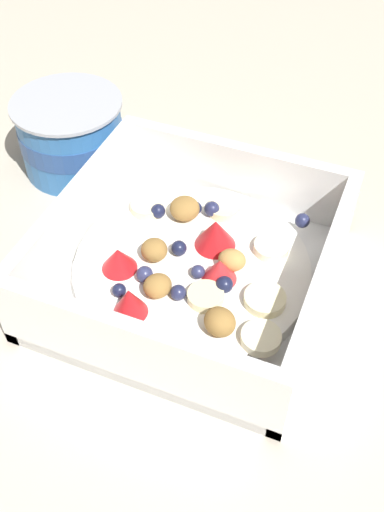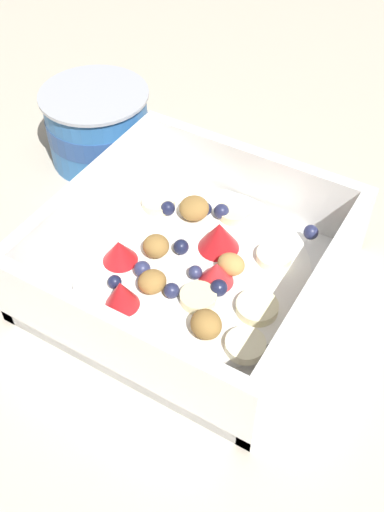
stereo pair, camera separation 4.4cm
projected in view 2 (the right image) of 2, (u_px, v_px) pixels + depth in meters
name	position (u px, v px, depth m)	size (l,w,h in m)	color
ground_plane	(192.00, 301.00, 0.45)	(2.40, 2.40, 0.00)	beige
fruit_bowl	(192.00, 266.00, 0.45)	(0.20, 0.20, 0.06)	white
spoon	(232.00, 171.00, 0.55)	(0.10, 0.16, 0.01)	silver
yogurt_cup	(98.00, 125.00, 0.55)	(0.10, 0.10, 0.07)	#3370B7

